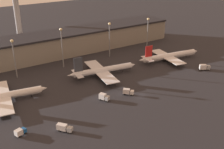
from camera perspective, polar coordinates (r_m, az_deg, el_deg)
The scene contains 15 objects.
ground at distance 144.90m, azimuth 5.97°, elevation -4.35°, with size 600.00×600.00×0.00m, color #26262B.
terminal_building at distance 206.82m, azimuth -8.51°, elevation 6.64°, with size 164.70×24.83×16.03m.
airplane_0 at distance 147.43m, azimuth -21.00°, elevation -4.07°, with size 41.23×37.86×13.66m.
airplane_1 at distance 166.37m, azimuth -1.94°, elevation 0.84°, with size 43.77×37.56×13.56m.
airplane_2 at distance 193.57m, azimuth 11.53°, elevation 3.71°, with size 47.17×32.07×12.51m.
service_vehicle_0 at distance 118.33m, azimuth -9.70°, elevation -10.61°, with size 5.79×6.60×3.24m.
service_vehicle_1 at distance 120.34m, azimuth -18.17°, elevation -11.03°, with size 5.03×3.67×2.96m.
service_vehicle_2 at distance 183.51m, azimuth 18.23°, elevation 1.45°, with size 6.84×5.34×3.72m.
service_vehicle_3 at distance 139.20m, azimuth -1.66°, elevation -4.58°, with size 4.39×5.67×3.46m.
service_vehicle_4 at distance 144.67m, azimuth 3.27°, elevation -3.50°, with size 5.22×5.43×3.25m.
lamp_post_0 at distance 168.89m, azimuth -19.34°, elevation 4.06°, with size 1.80×1.80×23.15m.
lamp_post_1 at distance 177.30m, azimuth -10.17°, elevation 6.37°, with size 1.80×1.80×25.42m.
lamp_post_2 at distance 193.45m, azimuth -0.51°, elevation 8.00°, with size 1.80×1.80×24.23m.
lamp_post_3 at distance 213.42m, azimuth 7.27°, elevation 9.16°, with size 1.80×1.80×23.25m.
control_tower at distance 234.52m, azimuth -18.84°, elevation 12.45°, with size 9.00×9.00×46.75m.
Camera 1 is at (-82.78, -97.66, 67.86)m, focal length 45.00 mm.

